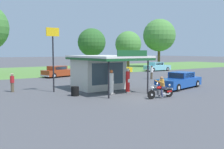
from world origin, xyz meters
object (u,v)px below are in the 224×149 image
Objects in this scene: bystander_chatting_near_pumps at (12,82)px; gas_pump_offside at (128,81)px; gas_pump_nearside at (111,83)px; featured_classic_sedan at (180,81)px; parked_car_back_row_left at (59,72)px; bystander_standing_back_lot at (152,72)px; roadside_pole_sign at (53,49)px; motorcycle_with_rider at (161,89)px; spare_tire_stack at (75,91)px; parked_car_second_row_spare at (115,69)px; parked_car_back_row_centre_left at (157,67)px.

gas_pump_offside is at bearing -36.42° from bystander_chatting_near_pumps.
featured_classic_sedan is at bearing -4.82° from gas_pump_nearside.
bystander_chatting_near_pumps is at bearing 154.62° from featured_classic_sedan.
parked_car_back_row_left is 12.30m from bystander_standing_back_lot.
featured_classic_sedan is at bearing -22.61° from roadside_pole_sign.
motorcycle_with_rider is 9.35m from roadside_pole_sign.
gas_pump_offside is 2.81× the size of spare_tire_stack.
parked_car_back_row_centre_left is at bearing 0.27° from parked_car_second_row_spare.
gas_pump_nearside is 0.35× the size of parked_car_second_row_spare.
featured_classic_sedan is at bearing -113.90° from bystander_standing_back_lot.
bystander_standing_back_lot is at bearing -47.78° from parked_car_back_row_left.
gas_pump_nearside is 0.38× the size of parked_car_back_row_left.
motorcycle_with_rider is 0.45× the size of parked_car_back_row_left.
gas_pump_offside is at bearing -139.93° from parked_car_back_row_centre_left.
spare_tire_stack is at bearing 165.59° from gas_pump_offside.
gas_pump_offside is at bearing -91.73° from parked_car_back_row_left.
gas_pump_offside is 4.42m from spare_tire_stack.
parked_car_back_row_left is at bearing 72.00° from spare_tire_stack.
motorcycle_with_rider reaches higher than bystander_chatting_near_pumps.
gas_pump_nearside is 2.89m from spare_tire_stack.
roadside_pole_sign is (-14.59, -12.03, 2.93)m from parked_car_second_row_spare.
parked_car_back_row_left is at bearing 107.53° from featured_classic_sedan.
gas_pump_offside is 1.22× the size of bystander_standing_back_lot.
parked_car_back_row_centre_left is 0.99× the size of parked_car_back_row_left.
motorcycle_with_rider reaches higher than featured_classic_sedan.
motorcycle_with_rider is 21.12m from parked_car_second_row_spare.
parked_car_back_row_centre_left is at bearing 42.82° from bystander_standing_back_lot.
parked_car_second_row_spare is 20.14m from bystander_chatting_near_pumps.
bystander_standing_back_lot is at bearing 22.59° from spare_tire_stack.
gas_pump_nearside is at bearing 175.18° from featured_classic_sedan.
parked_car_back_row_centre_left is 13.74m from bystander_standing_back_lot.
bystander_chatting_near_pumps is (-7.76, 5.73, -0.11)m from gas_pump_offside.
parked_car_second_row_spare reaches higher than spare_tire_stack.
gas_pump_offside is 3.31m from motorcycle_with_rider.
bystander_chatting_near_pumps is at bearing 127.21° from spare_tire_stack.
gas_pump_nearside is 5.68m from roadside_pole_sign.
bystander_chatting_near_pumps reaches higher than parked_car_second_row_spare.
motorcycle_with_rider is (2.16, -3.25, -0.24)m from gas_pump_nearside.
gas_pump_offside is at bearing -121.53° from parked_car_second_row_spare.
gas_pump_offside is 0.87× the size of motorcycle_with_rider.
bystander_standing_back_lot is (3.15, 7.10, 0.22)m from featured_classic_sedan.
roadside_pole_sign is at bearing -34.48° from bystander_chatting_near_pumps.
motorcycle_with_rider is at bearing -56.37° from gas_pump_nearside.
parked_car_back_row_left is at bearing 50.16° from bystander_chatting_near_pumps.
parked_car_second_row_spare is at bearing 58.47° from gas_pump_offside.
bystander_standing_back_lot reaches higher than featured_classic_sedan.
bystander_standing_back_lot reaches higher than parked_car_back_row_left.
bystander_chatting_near_pumps is at bearing 137.01° from gas_pump_nearside.
parked_car_second_row_spare is at bearing 84.19° from bystander_standing_back_lot.
bystander_chatting_near_pumps is 5.84m from spare_tire_stack.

